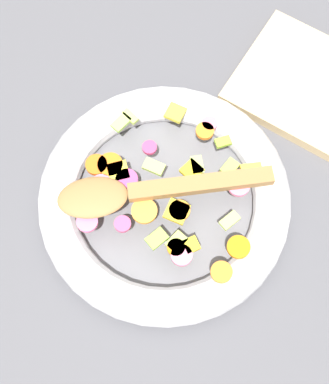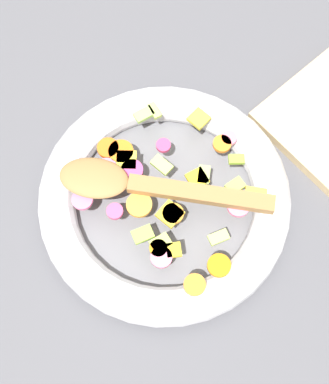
# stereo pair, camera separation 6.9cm
# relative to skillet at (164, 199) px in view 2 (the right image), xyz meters

# --- Properties ---
(ground_plane) EXTENTS (4.00, 4.00, 0.00)m
(ground_plane) POSITION_rel_skillet_xyz_m (0.00, 0.00, -0.02)
(ground_plane) COLOR #4C4C51
(skillet) EXTENTS (0.34, 0.34, 0.05)m
(skillet) POSITION_rel_skillet_xyz_m (0.00, 0.00, 0.00)
(skillet) COLOR slate
(skillet) RESTS_ON ground_plane
(chopped_vegetables) EXTENTS (0.25, 0.23, 0.01)m
(chopped_vegetables) POSITION_rel_skillet_xyz_m (-0.00, -0.00, 0.03)
(chopped_vegetables) COLOR orange
(chopped_vegetables) RESTS_ON skillet
(wooden_spoon) EXTENTS (0.24, 0.21, 0.01)m
(wooden_spoon) POSITION_rel_skillet_xyz_m (-0.02, -0.02, 0.04)
(wooden_spoon) COLOR olive
(wooden_spoon) RESTS_ON chopped_vegetables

